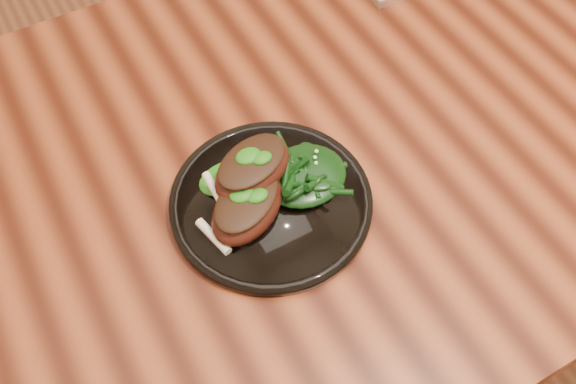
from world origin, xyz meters
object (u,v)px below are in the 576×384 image
(desk, at_px, (436,116))
(lamb_chop_front, at_px, (247,205))
(greens_heap, at_px, (304,172))
(plate, at_px, (271,202))

(desk, xyz_separation_m, lamb_chop_front, (-0.36, -0.08, 0.12))
(desk, distance_m, greens_heap, 0.31)
(lamb_chop_front, bearing_deg, plate, 14.02)
(lamb_chop_front, height_order, greens_heap, lamb_chop_front)
(plate, relative_size, lamb_chop_front, 1.87)
(desk, distance_m, lamb_chop_front, 0.39)
(desk, relative_size, lamb_chop_front, 11.98)
(desk, height_order, plate, plate)
(plate, xyz_separation_m, greens_heap, (0.05, 0.00, 0.02))
(desk, height_order, lamb_chop_front, lamb_chop_front)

